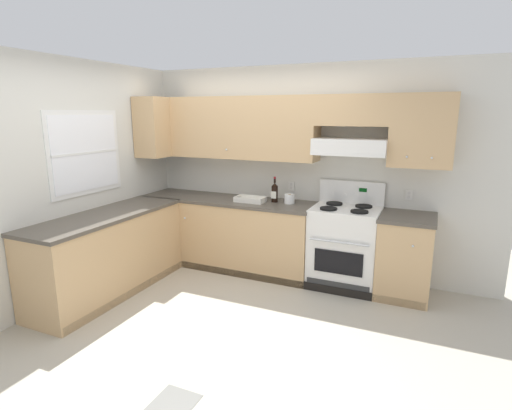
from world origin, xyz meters
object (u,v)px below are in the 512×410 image
object	(u,v)px
stove	(344,246)
paper_towel_roll	(289,199)
bowl	(250,200)
wine_bottle	(275,192)

from	to	relation	value
stove	paper_towel_roll	xyz separation A→B (m)	(-0.70, 0.06, 0.49)
stove	bowl	size ratio (longest dim) A/B	3.27
stove	paper_towel_roll	size ratio (longest dim) A/B	9.74
wine_bottle	stove	bearing A→B (deg)	-3.43
paper_towel_roll	bowl	bearing A→B (deg)	-166.59
paper_towel_roll	stove	bearing A→B (deg)	-4.62
stove	paper_towel_roll	world-z (taller)	stove
wine_bottle	bowl	distance (m)	0.32
wine_bottle	bowl	xyz separation A→B (m)	(-0.28, -0.11, -0.10)
bowl	paper_towel_roll	xyz separation A→B (m)	(0.47, 0.11, 0.03)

